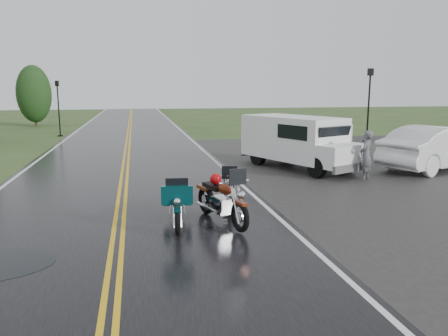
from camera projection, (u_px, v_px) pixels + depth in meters
name	position (u px, v px, depth m)	size (l,w,h in m)	color
ground	(118.00, 233.00, 9.68)	(120.00, 120.00, 0.00)	#2D471E
road	(126.00, 160.00, 19.31)	(8.00, 100.00, 0.04)	black
parking_pad	(419.00, 172.00, 16.65)	(14.00, 24.00, 0.03)	black
motorcycle_red	(240.00, 204.00, 9.42)	(0.84, 2.32, 1.37)	#561A09
motorcycle_teal	(177.00, 210.00, 9.21)	(0.76, 2.10, 1.24)	#053437
motorcycle_silver	(230.00, 195.00, 10.58)	(0.76, 2.08, 1.23)	#B3B8BC
van_white	(318.00, 149.00, 15.29)	(2.01, 5.37, 2.11)	white
person_at_van	(366.00, 156.00, 15.07)	(0.62, 0.41, 1.71)	#545358
sedan_white	(436.00, 149.00, 16.96)	(1.80, 5.16, 1.70)	silver
lamp_post_far_left	(59.00, 108.00, 28.80)	(0.32, 0.32, 3.69)	black
lamp_post_far_right	(369.00, 105.00, 25.71)	(0.37, 0.37, 4.35)	black
tree_left_far	(34.00, 100.00, 36.66)	(2.82, 2.82, 4.35)	#1E3D19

